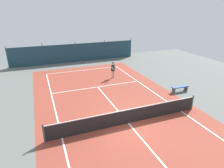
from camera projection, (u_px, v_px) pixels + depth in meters
ground_plane at (128, 123)px, 12.27m from camera, size 36.00×36.00×0.00m
court_surface at (128, 123)px, 12.27m from camera, size 11.02×26.60×0.01m
tennis_net at (129, 116)px, 12.08m from camera, size 10.12×0.10×1.10m
back_fence at (75, 56)px, 26.27m from camera, size 16.30×0.98×2.70m
tennis_player at (113, 69)px, 19.77m from camera, size 0.56×0.83×1.64m
tennis_ball_near_player at (64, 84)px, 18.55m from camera, size 0.07×0.07×0.07m
tennis_ball_midcourt at (112, 68)px, 23.46m from camera, size 0.07×0.07×0.07m
parked_car at (64, 51)px, 28.20m from camera, size 2.24×4.31×1.68m
courtside_bench at (180, 88)px, 16.74m from camera, size 1.60×0.40×0.49m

